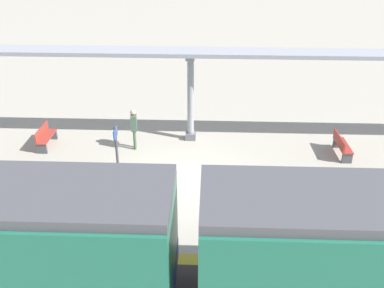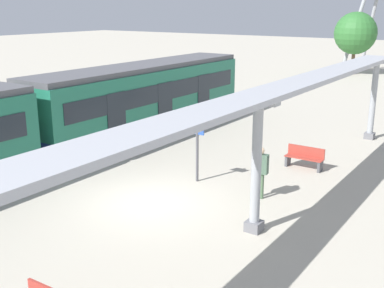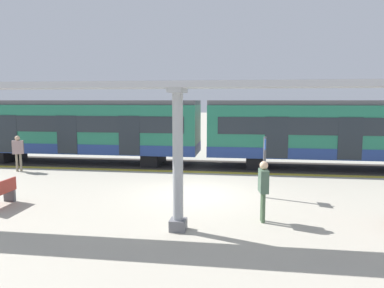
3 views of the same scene
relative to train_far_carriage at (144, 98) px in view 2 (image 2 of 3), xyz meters
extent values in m
plane|color=#B2AB9A|center=(5.82, -6.78, -1.83)|extent=(176.00, 176.00, 0.00)
cube|color=gold|center=(1.82, -6.78, -1.83)|extent=(0.46, 31.31, 0.01)
cube|color=#38332D|center=(-0.01, -6.78, -1.83)|extent=(3.20, 43.31, 0.01)
cube|color=#206E54|center=(-0.01, 0.00, 0.11)|extent=(2.60, 13.53, 2.60)
cube|color=navy|center=(-0.01, 0.00, -0.92)|extent=(2.63, 13.55, 0.55)
cube|color=#515156|center=(-0.01, 0.00, 1.53)|extent=(2.39, 13.53, 0.24)
cube|color=#1E262D|center=(1.31, 0.00, 0.42)|extent=(0.03, 12.45, 0.84)
cube|color=#1E262D|center=(1.31, -3.38, -0.14)|extent=(0.04, 1.10, 2.00)
cube|color=#1E262D|center=(1.31, 0.00, -0.14)|extent=(0.04, 1.10, 2.00)
cube|color=#1E262D|center=(1.31, 3.38, -0.14)|extent=(0.04, 1.10, 2.00)
cube|color=black|center=(-0.01, 4.33, -1.51)|extent=(2.21, 0.90, 0.64)
cube|color=black|center=(-0.01, -4.33, -1.51)|extent=(2.21, 0.90, 0.64)
cube|color=slate|center=(9.60, -6.72, -1.68)|extent=(0.44, 0.44, 0.30)
cylinder|color=#999DA2|center=(9.60, -6.72, 0.15)|extent=(0.28, 0.28, 3.37)
cube|color=#999DA2|center=(9.60, -6.72, 1.90)|extent=(1.10, 0.36, 0.12)
cube|color=slate|center=(9.60, 5.36, -1.68)|extent=(0.44, 0.44, 0.30)
cylinder|color=#999DA2|center=(9.60, 5.36, 0.15)|extent=(0.28, 0.28, 3.37)
cube|color=#999DA2|center=(9.60, 5.36, 1.90)|extent=(1.10, 0.36, 0.12)
cube|color=#A8AAB2|center=(9.60, -6.94, 2.04)|extent=(1.20, 25.38, 0.16)
cube|color=#9F372C|center=(8.66, -0.68, -1.39)|extent=(1.50, 0.44, 0.04)
cube|color=#9F372C|center=(8.66, -0.49, -1.17)|extent=(1.50, 0.06, 0.40)
cube|color=#4C4C51|center=(9.33, -0.69, -1.62)|extent=(0.10, 0.40, 0.42)
cube|color=#4C4C51|center=(7.99, -0.68, -1.62)|extent=(0.10, 0.40, 0.42)
cylinder|color=#4C4C51|center=(5.99, -4.24, -0.73)|extent=(0.10, 0.10, 2.20)
cube|color=#284C9E|center=(5.99, -4.24, 0.12)|extent=(0.56, 0.04, 0.36)
cylinder|color=#455F42|center=(8.52, -4.44, -1.39)|extent=(0.11, 0.11, 0.88)
cylinder|color=#455F42|center=(8.69, -4.42, -1.39)|extent=(0.11, 0.11, 0.88)
cube|color=#445F4C|center=(8.61, -4.43, -0.63)|extent=(0.53, 0.29, 0.66)
sphere|color=beige|center=(8.61, -4.43, -0.18)|extent=(0.24, 0.24, 0.24)
cylinder|color=brown|center=(1.92, 28.22, -0.70)|extent=(0.32, 0.32, 2.26)
sphere|color=#2D682D|center=(1.92, 28.22, 1.98)|extent=(3.88, 3.88, 3.88)
camera|label=1|loc=(-8.16, -7.53, 6.95)|focal=42.25mm
camera|label=2|loc=(15.20, -18.05, 4.30)|focal=45.10mm
camera|label=3|loc=(18.59, -5.10, 1.64)|focal=32.96mm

